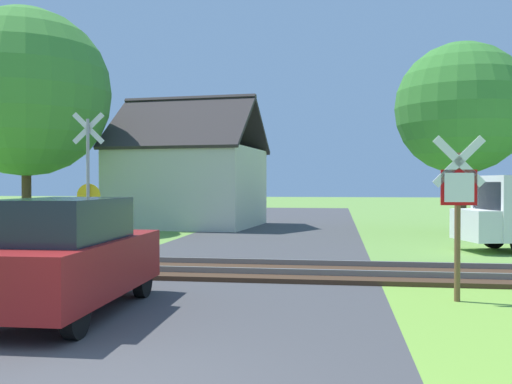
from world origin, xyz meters
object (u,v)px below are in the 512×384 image
Objects in this scene: parked_car at (69,256)px; crossing_sign_far at (88,179)px; stop_sign_near at (458,203)px; house at (189,184)px; tree_right at (461,109)px; tree_left at (26,92)px.

crossing_sign_far is at bearing 111.00° from parked_car.
stop_sign_near is at bearing -37.18° from crossing_sign_far.
stop_sign_near is 0.71× the size of crossing_sign_far.
house is at bearing 97.77° from parked_car.
tree_right is at bearing 58.87° from parked_car.
tree_left is at bearing 121.20° from crossing_sign_far.
house is 18.09m from parked_car.
tree_left is 1.21× the size of tree_right.
stop_sign_near is 6.39m from parked_car.
house is 8.05m from tree_left.
tree_left is at bearing -173.98° from tree_right.
tree_left reaches higher than parked_car.
tree_left reaches higher than house.
tree_right is at bearing 29.13° from crossing_sign_far.
stop_sign_near is at bearing 15.25° from parked_car.
stop_sign_near is 0.40× the size of house.
parked_car is (8.66, -13.75, -4.87)m from tree_left.
stop_sign_near is 0.37× the size of tree_right.
crossing_sign_far is at bearing -142.26° from tree_right.
tree_right reaches higher than house.
tree_left is at bearing -139.54° from house.
house is 12.38m from tree_right.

